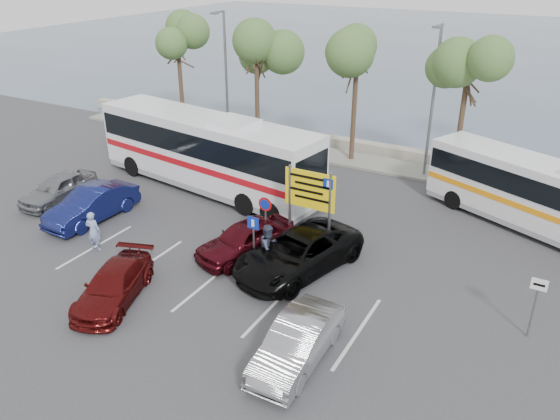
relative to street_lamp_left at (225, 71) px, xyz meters
The scene contains 25 objects.
ground 17.43m from the street_lamp_left, 53.51° to the right, with size 120.00×120.00×0.00m, color #37373A.
kerb_strip 10.99m from the street_lamp_left, ahead, with size 44.00×2.40×0.15m, color gray.
seawall 11.16m from the street_lamp_left, 13.93° to the left, with size 48.00×0.80×0.60m, color gray.
sea 47.77m from the street_lamp_left, 77.86° to the left, with size 140.00×140.00×0.00m, color #3B505F.
tree_far_left 4.38m from the street_lamp_left, behind, with size 3.20×3.20×7.60m.
tree_left 2.49m from the street_lamp_left, 13.51° to the left, with size 3.20×3.20×7.20m.
tree_mid 8.76m from the street_lamp_left, ahead, with size 3.20×3.20×8.00m.
tree_right 14.59m from the street_lamp_left, ahead, with size 3.20×3.20×7.40m.
street_lamp_left is the anchor object (origin of this frame).
street_lamp_right 13.00m from the street_lamp_left, ahead, with size 0.45×1.15×8.01m.
direction_sign 15.24m from the street_lamp_left, 43.17° to the right, with size 2.20×0.12×3.60m.
sign_no_stop 14.88m from the street_lamp_left, 49.83° to the right, with size 0.60×0.08×2.35m.
sign_parking 16.37m from the street_lamp_left, 52.40° to the right, with size 0.50×0.07×2.25m.
sign_taxi 23.38m from the street_lamp_left, 31.27° to the right, with size 0.50×0.07×2.20m.
lane_markings 17.62m from the street_lamp_left, 58.61° to the right, with size 12.02×4.20×0.01m, color silver, non-canonical shape.
coach_bus_left 8.30m from the street_lamp_left, 63.50° to the right, with size 13.31×4.66×4.07m.
coach_bus_right 19.86m from the street_lamp_left, 11.54° to the right, with size 10.73×6.48×3.35m.
car_silver_a 12.79m from the street_lamp_left, 99.45° to the right, with size 1.66×4.12×1.40m, color slate.
car_blue 13.28m from the street_lamp_left, 85.49° to the right, with size 1.62×4.65×1.53m, color #10174E.
car_maroon 18.68m from the street_lamp_left, 68.87° to the right, with size 1.72×4.23×1.23m, color #500D0D.
car_red 15.49m from the street_lamp_left, 53.25° to the right, with size 1.76×4.36×1.49m, color #400910.
suv_black 16.98m from the street_lamp_left, 46.57° to the right, with size 2.60×5.65×1.57m, color black.
car_silver_b 22.00m from the street_lamp_left, 50.48° to the right, with size 1.47×4.22×1.39m, color gray.
pedestrian_near 15.52m from the street_lamp_left, 77.60° to the right, with size 0.64×0.42×1.76m, color #8296BE.
pedestrian_far 16.65m from the street_lamp_left, 50.38° to the right, with size 0.94×0.73×1.94m, color #31384A.
Camera 1 is at (9.67, -14.90, 11.38)m, focal length 35.00 mm.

